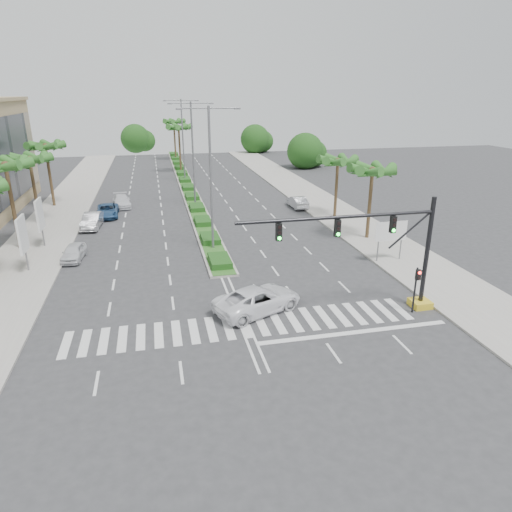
{
  "coord_description": "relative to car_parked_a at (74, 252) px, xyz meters",
  "views": [
    {
      "loc": [
        -4.61,
        -23.52,
        13.08
      ],
      "look_at": [
        1.49,
        3.59,
        3.0
      ],
      "focal_mm": 32.0,
      "sensor_mm": 36.0,
      "label": 1
    }
  ],
  "objects": [
    {
      "name": "direction_sign",
      "position": [
        24.97,
        -6.06,
        1.81
      ],
      "size": [
        2.7,
        0.11,
        3.4
      ],
      "color": "slate",
      "rests_on": "ground"
    },
    {
      "name": "car_parked_b",
      "position": [
        0.46,
        9.4,
        0.11
      ],
      "size": [
        1.98,
        4.71,
        1.51
      ],
      "primitive_type": "imported",
      "rotation": [
        0.0,
        0.0,
        -0.08
      ],
      "color": "#B9B8BD",
      "rests_on": "ground"
    },
    {
      "name": "palm_left_far",
      "position": [
        -5.03,
        11.95,
        5.85
      ],
      "size": [
        4.57,
        4.68,
        7.35
      ],
      "color": "brown",
      "rests_on": "ground"
    },
    {
      "name": "streetlight_mid",
      "position": [
        11.47,
        15.95,
        6.16
      ],
      "size": [
        5.1,
        0.25,
        12.0
      ],
      "color": "slate",
      "rests_on": "ground"
    },
    {
      "name": "footpath_right",
      "position": [
        26.67,
        5.95,
        -0.57
      ],
      "size": [
        6.0,
        120.0,
        0.15
      ],
      "primitive_type": "cube",
      "color": "gray",
      "rests_on": "ground"
    },
    {
      "name": "streetlight_far",
      "position": [
        11.47,
        31.95,
        6.16
      ],
      "size": [
        5.1,
        0.25,
        12.0
      ],
      "color": "slate",
      "rests_on": "ground"
    },
    {
      "name": "billboard_far",
      "position": [
        -3.03,
        3.95,
        2.32
      ],
      "size": [
        0.18,
        2.1,
        4.35
      ],
      "color": "slate",
      "rests_on": "ground"
    },
    {
      "name": "palm_right_near",
      "position": [
        25.97,
        -0.05,
        5.56
      ],
      "size": [
        4.57,
        4.68,
        7.05
      ],
      "color": "brown",
      "rests_on": "ground"
    },
    {
      "name": "median",
      "position": [
        11.47,
        30.95,
        -0.54
      ],
      "size": [
        2.2,
        75.0,
        0.2
      ],
      "primitive_type": "cube",
      "color": "gray",
      "rests_on": "ground"
    },
    {
      "name": "palm_median_b",
      "position": [
        11.47,
        55.95,
        6.53
      ],
      "size": [
        4.57,
        4.68,
        8.05
      ],
      "color": "brown",
      "rests_on": "ground"
    },
    {
      "name": "palm_median_a",
      "position": [
        11.47,
        40.95,
        6.53
      ],
      "size": [
        4.57,
        4.68,
        8.05
      ],
      "color": "brown",
      "rests_on": "ground"
    },
    {
      "name": "billboard_near",
      "position": [
        -3.03,
        -2.05,
        2.32
      ],
      "size": [
        0.18,
        2.1,
        4.35
      ],
      "color": "slate",
      "rests_on": "ground"
    },
    {
      "name": "car_parked_a",
      "position": [
        0.0,
        0.0,
        0.0
      ],
      "size": [
        1.9,
        3.92,
        1.29
      ],
      "primitive_type": "imported",
      "rotation": [
        0.0,
        0.0,
        -0.1
      ],
      "color": "silver",
      "rests_on": "ground"
    },
    {
      "name": "signal_gantry",
      "position": [
        20.75,
        -14.06,
        2.81
      ],
      "size": [
        12.6,
        1.2,
        7.2
      ],
      "color": "gold",
      "rests_on": "ground"
    },
    {
      "name": "median_grass",
      "position": [
        11.47,
        30.95,
        -0.42
      ],
      "size": [
        1.8,
        75.0,
        0.04
      ],
      "primitive_type": "cube",
      "color": "#21521C",
      "rests_on": "median"
    },
    {
      "name": "car_parked_d",
      "position": [
        2.91,
        18.04,
        0.04
      ],
      "size": [
        2.49,
        4.94,
        1.38
      ],
      "primitive_type": "imported",
      "rotation": [
        0.0,
        0.0,
        0.12
      ],
      "color": "silver",
      "rests_on": "ground"
    },
    {
      "name": "car_right",
      "position": [
        23.26,
        12.97,
        0.06
      ],
      "size": [
        1.62,
        4.31,
        1.4
      ],
      "primitive_type": "imported",
      "rotation": [
        0.0,
        0.0,
        3.17
      ],
      "color": "silver",
      "rests_on": "ground"
    },
    {
      "name": "car_crossing",
      "position": [
        12.65,
        -12.36,
        0.16
      ],
      "size": [
        6.34,
        4.73,
        1.6
      ],
      "primitive_type": "imported",
      "rotation": [
        0.0,
        0.0,
        1.98
      ],
      "color": "white",
      "rests_on": "ground"
    },
    {
      "name": "ground",
      "position": [
        11.47,
        -14.05,
        -0.64
      ],
      "size": [
        160.0,
        160.0,
        0.0
      ],
      "primitive_type": "plane",
      "color": "#333335",
      "rests_on": "ground"
    },
    {
      "name": "palm_left_mid",
      "position": [
        -5.03,
        3.95,
        6.43
      ],
      "size": [
        4.57,
        4.68,
        7.95
      ],
      "color": "brown",
      "rests_on": "ground"
    },
    {
      "name": "palm_left_end",
      "position": [
        -5.03,
        19.95,
        6.24
      ],
      "size": [
        4.57,
        4.68,
        7.75
      ],
      "color": "brown",
      "rests_on": "ground"
    },
    {
      "name": "pedestrian_signal",
      "position": [
        22.07,
        -14.73,
        1.4
      ],
      "size": [
        0.28,
        0.36,
        3.0
      ],
      "color": "black",
      "rests_on": "ground"
    },
    {
      "name": "car_parked_c",
      "position": [
        1.6,
        13.6,
        0.05
      ],
      "size": [
        2.4,
        5.02,
        1.38
      ],
      "primitive_type": "imported",
      "rotation": [
        0.0,
        0.0,
        0.02
      ],
      "color": "#284E7C",
      "rests_on": "ground"
    },
    {
      "name": "palm_right_far",
      "position": [
        25.97,
        7.95,
        5.27
      ],
      "size": [
        4.57,
        4.68,
        6.75
      ],
      "color": "brown",
      "rests_on": "ground"
    },
    {
      "name": "streetlight_near",
      "position": [
        11.47,
        -0.05,
        6.16
      ],
      "size": [
        5.1,
        0.25,
        12.0
      ],
      "color": "slate",
      "rests_on": "ground"
    },
    {
      "name": "footpath_left",
      "position": [
        -3.73,
        5.95,
        -0.57
      ],
      "size": [
        6.0,
        120.0,
        0.15
      ],
      "primitive_type": "cube",
      "color": "gray",
      "rests_on": "ground"
    }
  ]
}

